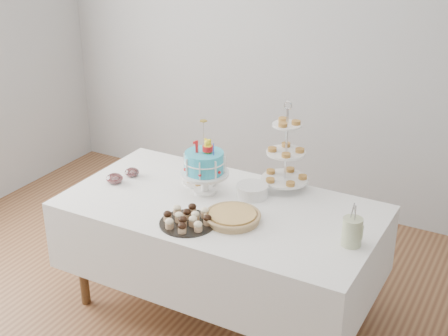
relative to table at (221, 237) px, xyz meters
The scene contains 12 objects.
floor 0.62m from the table, 90.00° to the right, with size 5.00×5.00×0.00m, color brown.
walls 0.86m from the table, 90.00° to the right, with size 5.04×4.04×2.70m.
table is the anchor object (origin of this frame).
birthday_cake 0.40m from the table, 149.69° to the left, with size 0.31×0.31×0.47m.
cupcake_tray 0.40m from the table, 99.62° to the right, with size 0.32×0.32×0.07m.
pie 0.33m from the table, 42.01° to the right, with size 0.33×0.33×0.05m.
tiered_stand 0.66m from the table, 58.48° to the left, with size 0.30×0.30×0.58m.
plate_stack 0.35m from the table, 59.35° to the left, with size 0.20×0.20×0.08m.
pastry_plate 0.42m from the table, 142.39° to the left, with size 0.22×0.22×0.03m.
jam_bowl_a 0.80m from the table, behind, with size 0.11×0.11×0.06m.
jam_bowl_b 0.77m from the table, behind, with size 0.10×0.10×0.06m.
utensil_pitcher 0.90m from the table, ahead, with size 0.12×0.11×0.24m.
Camera 1 is at (1.63, -2.63, 2.52)m, focal length 50.00 mm.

